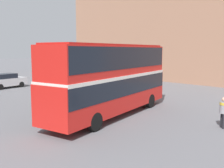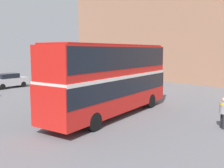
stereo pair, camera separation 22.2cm
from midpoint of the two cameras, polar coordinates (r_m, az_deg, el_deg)
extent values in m
plane|color=slate|center=(16.27, -5.78, -7.94)|extent=(240.00, 240.00, 0.00)
cube|color=#9E7056|center=(41.59, 15.29, 11.05)|extent=(11.76, 38.10, 14.24)
cube|color=red|center=(17.15, -0.37, -1.93)|extent=(11.40, 4.78, 2.16)
cube|color=red|center=(16.94, -0.38, 4.97)|extent=(11.22, 4.67, 1.96)
cube|color=black|center=(17.08, -0.37, -0.31)|extent=(11.30, 4.78, 1.06)
cube|color=black|center=(16.93, -0.38, 5.77)|extent=(11.06, 4.66, 1.33)
cube|color=silver|center=(17.00, -0.37, 1.77)|extent=(11.29, 4.78, 0.20)
cube|color=#B11A15|center=(16.92, -0.38, 8.47)|extent=(10.69, 4.39, 0.10)
cylinder|color=black|center=(20.87, 2.53, -3.05)|extent=(1.06, 0.51, 1.02)
cylinder|color=black|center=(19.86, 7.98, -3.65)|extent=(1.06, 0.51, 1.02)
cylinder|color=black|center=(15.47, -10.70, -6.89)|extent=(1.06, 0.51, 1.02)
cylinder|color=black|center=(14.08, -4.20, -8.21)|extent=(1.06, 0.51, 1.02)
cylinder|color=#232328|center=(15.67, 22.78, -7.51)|extent=(0.16, 0.16, 0.84)
cylinder|color=#232328|center=(15.90, 22.42, -7.28)|extent=(0.16, 0.16, 0.84)
cylinder|color=gray|center=(15.62, 22.73, -4.72)|extent=(0.57, 0.57, 0.66)
cylinder|color=gold|center=(15.57, 22.77, -3.96)|extent=(0.60, 0.60, 0.15)
sphere|color=#D8A884|center=(15.53, 22.82, -3.09)|extent=(0.23, 0.23, 0.23)
cube|color=silver|center=(32.13, -22.05, 0.44)|extent=(4.43, 2.33, 0.85)
cube|color=black|center=(31.97, -22.37, 1.63)|extent=(2.40, 1.85, 0.53)
cylinder|color=black|center=(33.50, -20.80, 0.12)|extent=(0.67, 0.32, 0.65)
cylinder|color=black|center=(32.23, -19.33, -0.09)|extent=(0.67, 0.32, 0.65)
cylinder|color=black|center=(30.86, -23.35, -0.59)|extent=(0.67, 0.32, 0.65)
camera|label=1|loc=(0.11, -90.37, -0.05)|focal=42.00mm
camera|label=2|loc=(0.11, 89.63, 0.05)|focal=42.00mm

